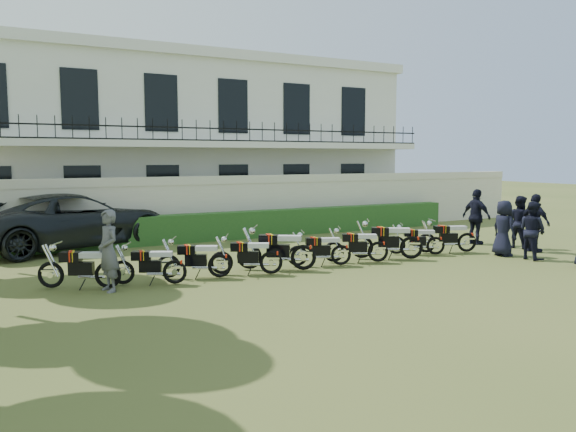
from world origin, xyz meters
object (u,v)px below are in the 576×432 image
officer_4 (519,222)px  officer_1 (532,230)px  motorcycle_4 (303,251)px  motorcycle_5 (341,250)px  motorcycle_8 (436,241)px  officer_2 (535,223)px  officer_5 (476,217)px  motorcycle_6 (378,247)px  suv (73,221)px  motorcycle_2 (220,260)px  inspector (108,251)px  motorcycle_7 (412,242)px  motorcycle_3 (271,257)px  motorcycle_9 (467,238)px  motorcycle_1 (175,266)px  officer_3 (504,228)px  motorcycle_0 (108,268)px

officer_4 → officer_1: bearing=128.2°
motorcycle_4 → motorcycle_5: motorcycle_4 is taller
motorcycle_8 → officer_1: bearing=-100.2°
officer_2 → officer_5: (-0.42, 2.03, 0.03)m
officer_5 → motorcycle_5: bearing=95.0°
motorcycle_6 → officer_4: 5.75m
suv → officer_1: bearing=-145.5°
officer_2 → suv: bearing=61.6°
motorcycle_2 → officer_4: (10.48, -0.20, 0.40)m
inspector → officer_1: bearing=68.0°
motorcycle_7 → inspector: (-8.57, 0.13, 0.39)m
motorcycle_4 → officer_1: (6.79, -1.65, 0.33)m
inspector → motorcycle_5: bearing=76.8°
officer_2 → officer_5: size_ratio=0.97×
inspector → officer_1: 11.88m
motorcycle_7 → officer_5: (3.92, 1.27, 0.43)m
motorcycle_3 → motorcycle_8: motorcycle_3 is taller
officer_2 → officer_5: officer_5 is taller
motorcycle_5 → motorcycle_6: motorcycle_6 is taller
motorcycle_6 → motorcycle_9: (3.51, 0.06, 0.02)m
motorcycle_4 → motorcycle_6: motorcycle_4 is taller
motorcycle_1 → officer_3: size_ratio=0.97×
motorcycle_2 → motorcycle_8: (7.06, 0.01, -0.03)m
motorcycle_9 → inspector: inspector is taller
motorcycle_2 → officer_5: 9.88m
motorcycle_0 → motorcycle_5: bearing=-62.3°
motorcycle_0 → motorcycle_6: (7.42, -0.25, -0.02)m
motorcycle_6 → officer_5: (5.07, 1.19, 0.49)m
motorcycle_7 → motorcycle_8: 1.19m
motorcycle_3 → motorcycle_8: bearing=-60.5°
motorcycle_0 → officer_3: bearing=-66.5°
motorcycle_3 → motorcycle_4: 0.98m
motorcycle_3 → officer_3: (7.50, -0.79, 0.38)m
motorcycle_8 → officer_1: officer_1 is taller
motorcycle_9 → suv: bearing=80.1°
suv → inspector: 6.86m
motorcycle_1 → motorcycle_6: motorcycle_6 is taller
officer_2 → officer_5: 2.07m
motorcycle_8 → suv: (-9.65, 6.74, 0.47)m
motorcycle_0 → officer_1: bearing=-70.3°
motorcycle_1 → motorcycle_2: size_ratio=0.97×
motorcycle_7 → motorcycle_1: bearing=122.0°
motorcycle_0 → officer_4: officer_4 is taller
motorcycle_2 → motorcycle_3: size_ratio=1.01×
officer_1 → motorcycle_6: bearing=71.4°
motorcycle_9 → officer_1: 1.96m
motorcycle_2 → motorcycle_8: 7.06m
suv → motorcycle_8: bearing=-144.1°
motorcycle_1 → officer_4: bearing=-64.4°
motorcycle_1 → suv: bearing=37.2°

